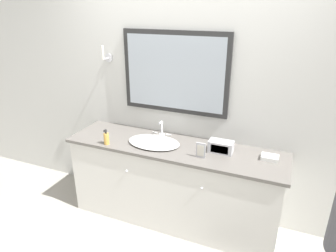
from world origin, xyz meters
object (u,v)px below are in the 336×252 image
object	(u,v)px
sink_basin	(154,142)
picture_frame	(201,150)
soap_bottle	(106,138)
appliance_box	(221,147)

from	to	relation	value
sink_basin	picture_frame	world-z (taller)	sink_basin
soap_bottle	picture_frame	world-z (taller)	soap_bottle
appliance_box	picture_frame	size ratio (longest dim) A/B	1.54
sink_basin	appliance_box	xyz separation A→B (m)	(0.65, 0.07, 0.04)
sink_basin	soap_bottle	bearing A→B (deg)	-155.52
appliance_box	picture_frame	bearing A→B (deg)	-129.62
appliance_box	soap_bottle	bearing A→B (deg)	-166.45
appliance_box	picture_frame	distance (m)	0.22
appliance_box	picture_frame	xyz separation A→B (m)	(-0.14, -0.17, 0.02)
sink_basin	picture_frame	size ratio (longest dim) A/B	3.63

